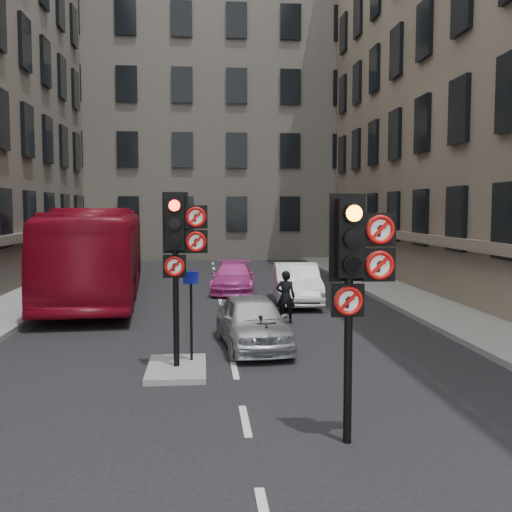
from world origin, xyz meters
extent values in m
plane|color=black|center=(0.00, 0.00, 0.00)|extent=(120.00, 120.00, 0.00)
cube|color=gray|center=(7.20, 12.00, 0.08)|extent=(3.00, 50.00, 0.16)
cube|color=gray|center=(-1.20, 5.00, 0.06)|extent=(1.20, 2.00, 0.12)
cube|color=#655F55|center=(0.00, 38.00, 10.00)|extent=(30.00, 14.00, 20.00)
cylinder|color=black|center=(1.40, 1.00, 1.20)|extent=(0.12, 0.12, 2.40)
cube|color=black|center=(1.40, 1.00, 2.95)|extent=(0.36, 0.28, 1.10)
cube|color=black|center=(1.40, 1.13, 2.95)|extent=(0.52, 0.03, 1.25)
cylinder|color=orange|center=(1.40, 0.76, 3.30)|extent=(0.22, 0.01, 0.22)
cylinder|color=black|center=(1.40, 0.76, 2.95)|extent=(0.22, 0.01, 0.22)
cylinder|color=black|center=(1.40, 0.76, 2.60)|extent=(0.22, 0.01, 0.22)
cube|color=black|center=(1.82, 0.98, 3.07)|extent=(0.47, 0.05, 0.47)
cylinder|color=white|center=(1.82, 0.94, 3.07)|extent=(0.41, 0.02, 0.41)
torus|color=#BF0C0A|center=(1.82, 0.93, 3.07)|extent=(0.41, 0.06, 0.41)
cube|color=#BF0C0A|center=(1.82, 0.92, 3.07)|extent=(0.25, 0.01, 0.25)
cube|color=black|center=(1.82, 0.98, 2.57)|extent=(0.47, 0.05, 0.47)
cylinder|color=white|center=(1.82, 0.94, 2.57)|extent=(0.41, 0.02, 0.41)
torus|color=#BF0C0A|center=(1.82, 0.93, 2.57)|extent=(0.41, 0.06, 0.41)
cube|color=#BF0C0A|center=(1.82, 0.92, 2.57)|extent=(0.25, 0.01, 0.25)
cube|color=black|center=(1.38, 0.98, 2.07)|extent=(0.47, 0.05, 0.47)
cylinder|color=white|center=(1.38, 0.94, 2.07)|extent=(0.41, 0.02, 0.41)
torus|color=#BF0C0A|center=(1.38, 0.93, 2.07)|extent=(0.41, 0.06, 0.41)
cube|color=#BF0C0A|center=(1.38, 0.92, 2.07)|extent=(0.25, 0.01, 0.25)
cylinder|color=black|center=(-1.20, 5.00, 1.32)|extent=(0.12, 0.12, 2.40)
cube|color=black|center=(-1.20, 5.00, 3.07)|extent=(0.36, 0.28, 1.10)
cube|color=black|center=(-1.20, 5.13, 3.07)|extent=(0.52, 0.03, 1.25)
cylinder|color=#FF1407|center=(-1.20, 4.75, 3.42)|extent=(0.22, 0.02, 0.22)
cylinder|color=black|center=(-1.20, 4.75, 3.07)|extent=(0.22, 0.02, 0.22)
cylinder|color=black|center=(-1.20, 4.75, 2.72)|extent=(0.22, 0.02, 0.22)
cube|color=black|center=(-0.78, 4.98, 3.19)|extent=(0.47, 0.05, 0.47)
cylinder|color=white|center=(-0.78, 4.94, 3.19)|extent=(0.41, 0.02, 0.41)
torus|color=#BF0C0A|center=(-0.78, 4.92, 3.19)|extent=(0.41, 0.06, 0.41)
cube|color=#BF0C0A|center=(-0.78, 4.92, 3.19)|extent=(0.25, 0.02, 0.25)
cube|color=black|center=(-0.78, 4.98, 2.69)|extent=(0.47, 0.05, 0.47)
cylinder|color=white|center=(-0.78, 4.94, 2.69)|extent=(0.41, 0.02, 0.41)
torus|color=#BF0C0A|center=(-0.78, 4.92, 2.69)|extent=(0.41, 0.06, 0.41)
cube|color=#BF0C0A|center=(-0.78, 4.92, 2.69)|extent=(0.25, 0.02, 0.25)
cube|color=black|center=(-1.22, 4.98, 2.19)|extent=(0.47, 0.05, 0.47)
cylinder|color=white|center=(-1.22, 4.94, 2.19)|extent=(0.41, 0.02, 0.41)
torus|color=#BF0C0A|center=(-1.22, 4.92, 2.19)|extent=(0.41, 0.06, 0.41)
cube|color=#BF0C0A|center=(-1.22, 4.92, 2.19)|extent=(0.25, 0.02, 0.25)
imported|color=#ABAFB3|center=(0.54, 7.00, 0.64)|extent=(1.84, 3.87, 1.28)
imported|color=silver|center=(2.65, 13.52, 0.71)|extent=(1.75, 4.37, 1.41)
imported|color=#C33994|center=(0.59, 16.59, 0.59)|extent=(2.03, 4.19, 1.18)
imported|color=maroon|center=(-4.50, 15.18, 1.69)|extent=(3.75, 12.28, 3.37)
imported|color=black|center=(0.70, 6.00, 0.45)|extent=(0.60, 1.55, 0.91)
imported|color=black|center=(1.77, 10.00, 0.77)|extent=(0.63, 0.49, 1.55)
cylinder|color=black|center=(-0.90, 5.45, 1.06)|extent=(0.06, 0.06, 1.88)
cube|color=#0C118D|center=(-0.90, 5.40, 1.90)|extent=(0.33, 0.10, 0.26)
camera|label=1|loc=(-0.67, -7.22, 3.37)|focal=42.00mm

